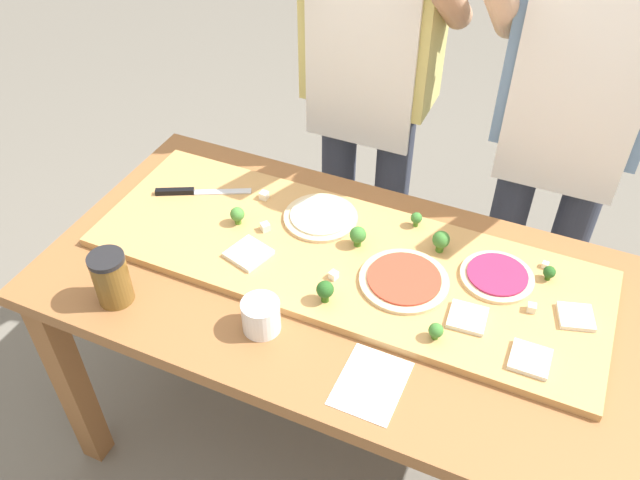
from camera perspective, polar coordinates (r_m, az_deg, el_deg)
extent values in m
plane|color=#6B665B|center=(2.28, 1.72, -17.21)|extent=(8.00, 8.00, 0.00)
cube|color=brown|center=(2.10, -20.68, -11.46)|extent=(0.07, 0.07, 0.73)
cube|color=brown|center=(2.42, -10.70, -0.06)|extent=(0.07, 0.07, 0.73)
cube|color=brown|center=(2.16, 23.73, -10.43)|extent=(0.07, 0.07, 0.73)
cube|color=brown|center=(1.68, 2.24, -4.02)|extent=(1.55, 0.80, 0.04)
cube|color=tan|center=(1.71, 2.09, -1.58)|extent=(1.33, 0.46, 0.02)
cube|color=#B7BABF|center=(1.92, -8.39, 4.14)|extent=(0.16, 0.09, 0.00)
cube|color=black|center=(1.94, -12.43, 4.11)|extent=(0.11, 0.07, 0.02)
cylinder|color=beige|center=(1.64, 7.26, -3.50)|extent=(0.22, 0.22, 0.01)
cylinder|color=#BC3D28|center=(1.64, 7.29, -3.31)|extent=(0.18, 0.18, 0.01)
cylinder|color=beige|center=(1.70, 15.04, -3.08)|extent=(0.18, 0.18, 0.01)
cylinder|color=#9E234C|center=(1.69, 15.08, -2.89)|extent=(0.15, 0.15, 0.01)
cylinder|color=beige|center=(1.81, 0.06, 1.96)|extent=(0.20, 0.20, 0.01)
cylinder|color=beige|center=(1.80, 0.06, 2.15)|extent=(0.17, 0.17, 0.01)
cube|color=silver|center=(1.54, 17.69, -9.79)|extent=(0.09, 0.09, 0.01)
cube|color=silver|center=(1.71, -6.19, -1.17)|extent=(0.12, 0.12, 0.01)
cube|color=silver|center=(1.66, 21.23, -6.20)|extent=(0.10, 0.10, 0.01)
cube|color=silver|center=(1.58, 12.62, -6.57)|extent=(0.09, 0.09, 0.01)
cylinder|color=#2C5915|center=(1.58, 0.44, -4.95)|extent=(0.02, 0.02, 0.02)
sphere|color=#23561E|center=(1.56, 0.44, -4.29)|extent=(0.04, 0.04, 0.04)
cylinder|color=#3F7220|center=(1.73, 3.27, -0.18)|extent=(0.02, 0.02, 0.02)
sphere|color=#38752D|center=(1.71, 3.30, 0.46)|extent=(0.04, 0.04, 0.04)
cylinder|color=#2C5915|center=(1.73, 19.08, -3.05)|extent=(0.01, 0.01, 0.01)
sphere|color=#23561E|center=(1.72, 19.21, -2.63)|extent=(0.03, 0.03, 0.03)
cylinder|color=#3F7220|center=(1.74, 10.31, -0.62)|extent=(0.02, 0.02, 0.02)
sphere|color=#38752D|center=(1.72, 10.42, 0.05)|extent=(0.05, 0.05, 0.05)
cylinder|color=#487A23|center=(1.81, -7.09, 1.68)|extent=(0.02, 0.02, 0.02)
sphere|color=#427F33|center=(1.79, -7.15, 2.24)|extent=(0.04, 0.04, 0.04)
cylinder|color=#3F7220|center=(1.80, 8.27, 1.43)|extent=(0.01, 0.01, 0.02)
sphere|color=#38752D|center=(1.79, 8.33, 1.90)|extent=(0.03, 0.03, 0.03)
cylinder|color=#3F7220|center=(1.53, 9.91, -8.16)|extent=(0.02, 0.02, 0.01)
sphere|color=#38752D|center=(1.52, 9.99, -7.69)|extent=(0.03, 0.03, 0.03)
cube|color=white|center=(1.64, 1.18, -3.06)|extent=(0.02, 0.02, 0.02)
cube|color=silver|center=(1.78, -4.76, 1.13)|extent=(0.03, 0.03, 0.02)
cube|color=white|center=(1.88, -4.86, 3.86)|extent=(0.02, 0.02, 0.02)
cube|color=white|center=(1.76, 18.88, -2.05)|extent=(0.02, 0.02, 0.01)
cube|color=silver|center=(1.64, 17.81, -5.60)|extent=(0.02, 0.02, 0.02)
cylinder|color=white|center=(1.54, -5.12, -6.54)|extent=(0.09, 0.09, 0.08)
cylinder|color=white|center=(1.55, -5.08, -6.94)|extent=(0.08, 0.08, 0.05)
cylinder|color=brown|center=(1.66, -17.54, -3.33)|extent=(0.09, 0.09, 0.13)
cylinder|color=black|center=(1.61, -18.05, -1.57)|extent=(0.09, 0.09, 0.01)
cube|color=white|center=(1.47, 4.42, -12.25)|extent=(0.14, 0.18, 0.00)
cylinder|color=#333847|center=(2.43, 1.57, 3.54)|extent=(0.12, 0.12, 0.90)
cylinder|color=#333847|center=(2.38, 6.01, 2.31)|extent=(0.12, 0.12, 0.90)
cube|color=#D1C670|center=(2.03, 4.72, 19.07)|extent=(0.40, 0.20, 0.55)
cube|color=white|center=(1.97, 3.44, 15.76)|extent=(0.34, 0.01, 0.60)
cylinder|color=#333847|center=(2.32, 15.41, -0.35)|extent=(0.12, 0.12, 0.90)
cylinder|color=#333847|center=(2.32, 20.15, -1.69)|extent=(0.12, 0.12, 0.90)
cube|color=#6689B2|center=(1.93, 22.33, 14.93)|extent=(0.40, 0.20, 0.55)
cube|color=white|center=(1.87, 21.28, 11.42)|extent=(0.34, 0.01, 0.60)
cylinder|color=#DBB293|center=(1.81, 15.55, 19.01)|extent=(0.08, 0.39, 0.31)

